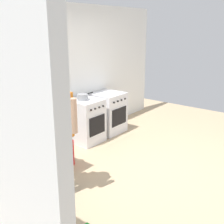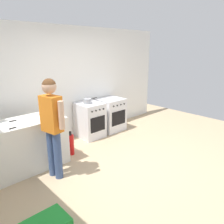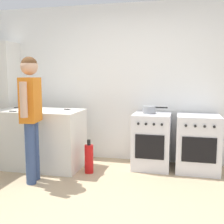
{
  "view_description": "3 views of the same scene",
  "coord_description": "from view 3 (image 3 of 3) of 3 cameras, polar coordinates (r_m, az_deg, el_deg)",
  "views": [
    {
      "loc": [
        -3.37,
        -2.04,
        2.19
      ],
      "look_at": [
        0.14,
        0.76,
        0.81
      ],
      "focal_mm": 45.0,
      "sensor_mm": 36.0,
      "label": 1
    },
    {
      "loc": [
        -2.71,
        -2.46,
        2.12
      ],
      "look_at": [
        0.17,
        0.61,
        0.88
      ],
      "focal_mm": 35.0,
      "sensor_mm": 36.0,
      "label": 2
    },
    {
      "loc": [
        0.76,
        -2.72,
        1.44
      ],
      "look_at": [
        -0.13,
        0.93,
        0.94
      ],
      "focal_mm": 45.0,
      "sensor_mm": 36.0,
      "label": 3
    }
  ],
  "objects": [
    {
      "name": "larder_cabinet",
      "position": [
        5.38,
        -21.09,
        2.32
      ],
      "size": [
        0.48,
        0.44,
        2.0
      ],
      "primitive_type": "cube",
      "color": "silver",
      "rests_on": "ground"
    },
    {
      "name": "oven_right",
      "position": [
        4.42,
        17.02,
        -6.06
      ],
      "size": [
        0.62,
        0.62,
        0.85
      ],
      "color": "silver",
      "rests_on": "ground"
    },
    {
      "name": "back_wall",
      "position": [
        4.73,
        4.46,
        5.8
      ],
      "size": [
        6.0,
        0.1,
        2.6
      ],
      "primitive_type": "cube",
      "color": "white",
      "rests_on": "ground"
    },
    {
      "name": "ground_plane",
      "position": [
        3.17,
        -1.82,
        -19.5
      ],
      "size": [
        8.0,
        8.0,
        0.0
      ],
      "primitive_type": "plane",
      "color": "tan"
    },
    {
      "name": "knife_utility",
      "position": [
        4.42,
        -8.46,
        0.48
      ],
      "size": [
        0.25,
        0.08,
        0.01
      ],
      "color": "silver",
      "rests_on": "counter_unit"
    },
    {
      "name": "fire_extinguisher",
      "position": [
        4.21,
        -4.7,
        -9.4
      ],
      "size": [
        0.13,
        0.13,
        0.5
      ],
      "color": "red",
      "rests_on": "ground"
    },
    {
      "name": "person",
      "position": [
        3.85,
        -16.18,
        0.79
      ],
      "size": [
        0.26,
        0.56,
        1.68
      ],
      "color": "#384C7A",
      "rests_on": "ground"
    },
    {
      "name": "oven_left",
      "position": [
        4.43,
        8.06,
        -5.77
      ],
      "size": [
        0.57,
        0.62,
        0.85
      ],
      "color": "silver",
      "rests_on": "ground"
    },
    {
      "name": "knife_carving",
      "position": [
        4.38,
        -18.31,
        0.12
      ],
      "size": [
        0.33,
        0.08,
        0.01
      ],
      "color": "silver",
      "rests_on": "counter_unit"
    },
    {
      "name": "pot",
      "position": [
        4.36,
        7.58,
        0.45
      ],
      "size": [
        0.38,
        0.2,
        0.12
      ],
      "color": "gray",
      "rests_on": "oven_left"
    },
    {
      "name": "knife_bread",
      "position": [
        4.83,
        -17.48,
        0.8
      ],
      "size": [
        0.35,
        0.08,
        0.01
      ],
      "color": "silver",
      "rests_on": "counter_unit"
    },
    {
      "name": "knife_paring",
      "position": [
        4.64,
        -15.37,
        0.63
      ],
      "size": [
        0.21,
        0.04,
        0.01
      ],
      "color": "silver",
      "rests_on": "counter_unit"
    },
    {
      "name": "counter_unit",
      "position": [
        4.56,
        -14.32,
        -5.26
      ],
      "size": [
        1.3,
        0.7,
        0.9
      ],
      "primitive_type": "cube",
      "color": "silver",
      "rests_on": "ground"
    }
  ]
}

